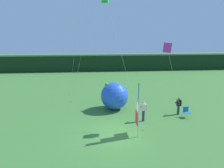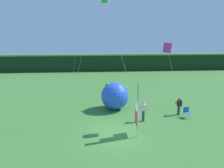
{
  "view_description": "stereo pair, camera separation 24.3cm",
  "coord_description": "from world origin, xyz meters",
  "px_view_note": "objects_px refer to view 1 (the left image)",
  "views": [
    {
      "loc": [
        -1.64,
        -14.81,
        7.2
      ],
      "look_at": [
        -0.06,
        3.1,
        2.94
      ],
      "focal_mm": 35.95,
      "sensor_mm": 36.0,
      "label": 1
    },
    {
      "loc": [
        -1.39,
        -14.83,
        7.2
      ],
      "look_at": [
        -0.06,
        3.1,
        2.94
      ],
      "focal_mm": 35.95,
      "sensor_mm": 36.0,
      "label": 2
    }
  ],
  "objects_px": {
    "banner_flag": "(138,110)",
    "inflatable_balloon": "(115,96)",
    "person_mid_field": "(143,111)",
    "kite_magenta_box_1": "(167,48)",
    "person_near_banner": "(179,105)",
    "folding_chair": "(186,111)"
  },
  "relations": [
    {
      "from": "banner_flag",
      "to": "kite_magenta_box_1",
      "type": "bearing_deg",
      "value": 34.36
    },
    {
      "from": "inflatable_balloon",
      "to": "kite_magenta_box_1",
      "type": "height_order",
      "value": "kite_magenta_box_1"
    },
    {
      "from": "banner_flag",
      "to": "person_mid_field",
      "type": "distance_m",
      "value": 2.86
    },
    {
      "from": "banner_flag",
      "to": "inflatable_balloon",
      "type": "height_order",
      "value": "banner_flag"
    },
    {
      "from": "person_near_banner",
      "to": "inflatable_balloon",
      "type": "relative_size",
      "value": 0.61
    },
    {
      "from": "banner_flag",
      "to": "folding_chair",
      "type": "xyz_separation_m",
      "value": [
        4.86,
        3.02,
        -1.35
      ]
    },
    {
      "from": "person_near_banner",
      "to": "kite_magenta_box_1",
      "type": "bearing_deg",
      "value": -134.31
    },
    {
      "from": "person_near_banner",
      "to": "person_mid_field",
      "type": "height_order",
      "value": "person_mid_field"
    },
    {
      "from": "folding_chair",
      "to": "kite_magenta_box_1",
      "type": "height_order",
      "value": "kite_magenta_box_1"
    },
    {
      "from": "banner_flag",
      "to": "person_mid_field",
      "type": "xyz_separation_m",
      "value": [
        1.01,
        2.5,
        -0.96
      ]
    },
    {
      "from": "kite_magenta_box_1",
      "to": "inflatable_balloon",
      "type": "bearing_deg",
      "value": 131.45
    },
    {
      "from": "kite_magenta_box_1",
      "to": "person_mid_field",
      "type": "bearing_deg",
      "value": 149.04
    },
    {
      "from": "inflatable_balloon",
      "to": "person_mid_field",
      "type": "bearing_deg",
      "value": -56.26
    },
    {
      "from": "person_mid_field",
      "to": "kite_magenta_box_1",
      "type": "bearing_deg",
      "value": -30.96
    },
    {
      "from": "inflatable_balloon",
      "to": "banner_flag",
      "type": "bearing_deg",
      "value": -79.33
    },
    {
      "from": "inflatable_balloon",
      "to": "folding_chair",
      "type": "height_order",
      "value": "inflatable_balloon"
    },
    {
      "from": "person_mid_field",
      "to": "kite_magenta_box_1",
      "type": "distance_m",
      "value": 5.36
    },
    {
      "from": "folding_chair",
      "to": "person_mid_field",
      "type": "bearing_deg",
      "value": -172.27
    },
    {
      "from": "person_mid_field",
      "to": "kite_magenta_box_1",
      "type": "height_order",
      "value": "kite_magenta_box_1"
    },
    {
      "from": "banner_flag",
      "to": "person_near_banner",
      "type": "relative_size",
      "value": 2.49
    },
    {
      "from": "person_near_banner",
      "to": "folding_chair",
      "type": "distance_m",
      "value": 0.87
    },
    {
      "from": "banner_flag",
      "to": "inflatable_balloon",
      "type": "distance_m",
      "value": 5.71
    }
  ]
}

